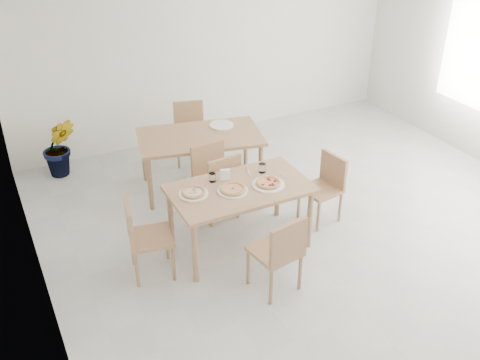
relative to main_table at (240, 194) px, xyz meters
name	(u,v)px	position (x,y,z in m)	size (l,w,h in m)	color
main_table	(240,194)	(0.00, 0.00, 0.00)	(1.48, 0.84, 0.75)	#AE7C59
chair_south	(280,250)	(0.01, -0.84, -0.16)	(0.49, 0.49, 0.86)	tan
chair_north	(212,175)	(0.03, 0.78, -0.17)	(0.45, 0.45, 0.86)	tan
chair_west	(142,234)	(-1.09, 0.00, -0.16)	(0.50, 0.50, 0.87)	tan
chair_east	(326,183)	(1.14, 0.06, -0.20)	(0.46, 0.46, 0.81)	tan
plate_margherita	(233,191)	(-0.11, -0.04, 0.09)	(0.32, 0.32, 0.02)	white
plate_mushroom	(194,194)	(-0.49, 0.08, 0.09)	(0.31, 0.31, 0.02)	white
plate_pepperoni	(268,185)	(0.28, -0.10, 0.09)	(0.35, 0.35, 0.02)	white
pizza_margherita	(233,189)	(-0.11, -0.04, 0.12)	(0.29, 0.29, 0.03)	#E8BC6D
pizza_mushroom	(194,192)	(-0.49, 0.08, 0.12)	(0.33, 0.33, 0.03)	#E8BC6D
pizza_pepperoni	(268,183)	(0.28, -0.10, 0.12)	(0.30, 0.30, 0.03)	#E8BC6D
tumbler_a	(262,168)	(0.36, 0.18, 0.14)	(0.08, 0.08, 0.10)	white
tumbler_b	(212,178)	(-0.21, 0.24, 0.13)	(0.07, 0.07, 0.10)	white
napkin_holder	(225,175)	(-0.08, 0.20, 0.15)	(0.13, 0.09, 0.13)	silver
fork_a	(284,176)	(0.53, 0.01, 0.09)	(0.01, 0.18, 0.01)	silver
fork_b	(248,172)	(0.23, 0.26, 0.09)	(0.02, 0.19, 0.01)	silver
second_table	(200,141)	(0.12, 1.35, 0.00)	(1.67, 1.17, 0.75)	tan
chair_back_s	(220,182)	(0.04, 0.59, -0.17)	(0.46, 0.46, 0.86)	tan
chair_back_n	(189,128)	(0.29, 2.16, -0.18)	(0.52, 0.52, 0.84)	tan
plate_empty	(222,125)	(0.48, 1.49, 0.09)	(0.31, 0.31, 0.02)	white
potted_plant	(59,147)	(-1.43, 2.51, -0.25)	(0.45, 0.36, 0.82)	#1F6923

